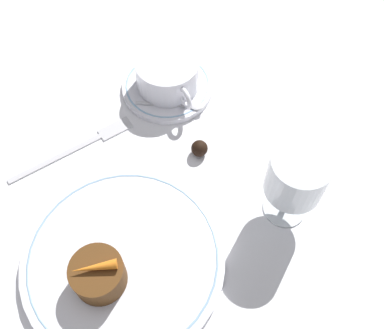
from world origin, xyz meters
TOP-DOWN VIEW (x-y plane):
  - ground_plane at (0.00, 0.00)m, footprint 3.00×3.00m
  - dinner_plate at (-0.01, -0.04)m, footprint 0.26×0.26m
  - saucer at (-0.24, 0.14)m, footprint 0.15×0.15m
  - coffee_cup at (-0.24, 0.14)m, footprint 0.13×0.10m
  - spoon at (-0.20, 0.13)m, footprint 0.07×0.10m
  - wine_glass at (0.02, 0.18)m, footprint 0.07×0.07m
  - fork at (-0.21, -0.02)m, footprint 0.03×0.20m
  - dessert_cake at (-0.00, -0.07)m, footprint 0.06×0.06m
  - carrot_garnish at (-0.00, -0.07)m, footprint 0.03×0.05m
  - chocolate_truffle at (-0.11, 0.12)m, footprint 0.02×0.02m

SIDE VIEW (x-z plane):
  - ground_plane at x=0.00m, z-range 0.00..0.00m
  - fork at x=-0.21m, z-range 0.00..0.01m
  - saucer at x=-0.24m, z-range 0.00..0.01m
  - dinner_plate at x=-0.01m, z-range 0.00..0.02m
  - spoon at x=-0.20m, z-range 0.01..0.01m
  - chocolate_truffle at x=-0.11m, z-range 0.00..0.02m
  - dessert_cake at x=0.00m, z-range 0.01..0.06m
  - coffee_cup at x=-0.24m, z-range 0.01..0.06m
  - carrot_garnish at x=0.00m, z-range 0.06..0.07m
  - wine_glass at x=0.02m, z-range 0.02..0.15m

